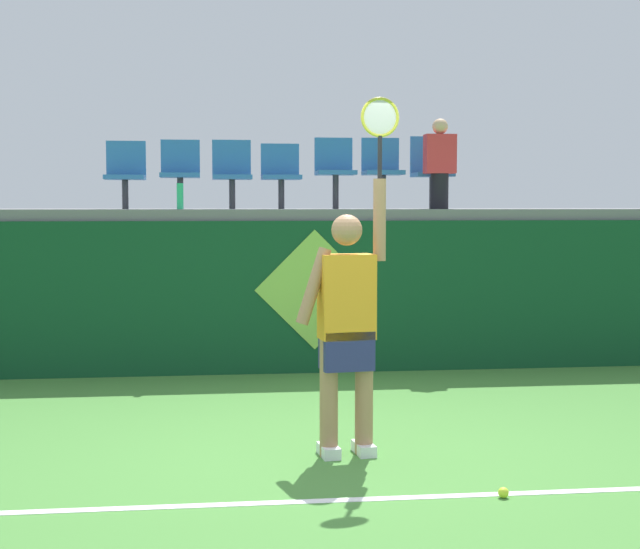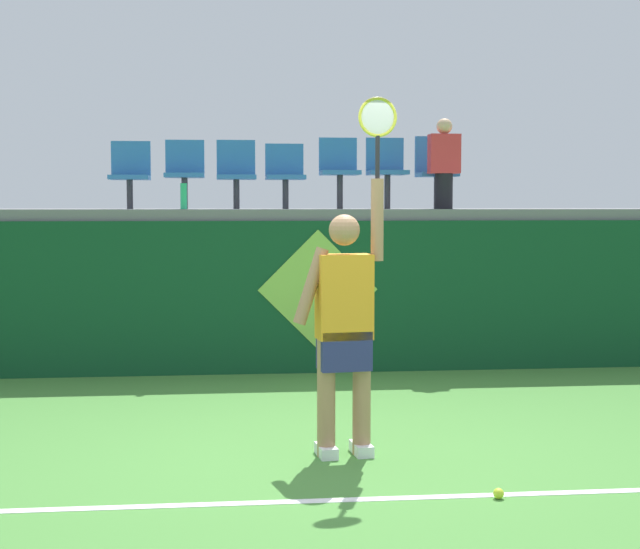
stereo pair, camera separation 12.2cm
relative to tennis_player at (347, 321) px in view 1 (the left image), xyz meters
The scene contains 16 objects.
ground_plane 0.97m from the tennis_player, 139.84° to the right, with size 40.00×40.00×0.00m, color #478438.
court_back_wall 3.38m from the tennis_player, 91.94° to the left, with size 11.31×0.20×1.62m, color #0F4223.
spectator_platform 4.72m from the tennis_player, 91.40° to the left, with size 11.31×2.68×0.12m, color slate.
court_baseline_stripe 1.40m from the tennis_player, 96.44° to the right, with size 10.18×0.08×0.01m, color white.
tennis_player is the anchor object (origin of this frame).
tennis_ball 1.64m from the tennis_player, 53.50° to the right, with size 0.07×0.07×0.07m, color #D1E533.
water_bottle 3.79m from the tennis_player, 110.01° to the left, with size 0.07×0.07×0.27m, color #26B272.
stadium_chair_0 4.76m from the tennis_player, 114.07° to the left, with size 0.44×0.42×0.77m.
stadium_chair_1 4.56m from the tennis_player, 106.83° to the left, with size 0.44×0.42×0.79m.
stadium_chair_2 4.44m from the tennis_player, 99.36° to the left, with size 0.44×0.42×0.79m.
stadium_chair_3 4.38m from the tennis_player, 91.88° to the left, with size 0.44×0.42×0.75m.
stadium_chair_4 4.42m from the tennis_player, 83.44° to the left, with size 0.44×0.42×0.82m.
stadium_chair_5 4.51m from the tennis_player, 76.19° to the left, with size 0.44×0.42×0.83m.
stadium_chair_6 4.68m from the tennis_player, 69.04° to the left, with size 0.44×0.42×0.85m.
spectator_0 4.32m from the tennis_player, 66.97° to the left, with size 0.34×0.20×1.01m.
wall_signage_mount 3.41m from the tennis_player, 87.49° to the left, with size 1.27×0.01×1.53m.
Camera 1 is at (-0.87, -6.40, 1.79)m, focal length 52.60 mm.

